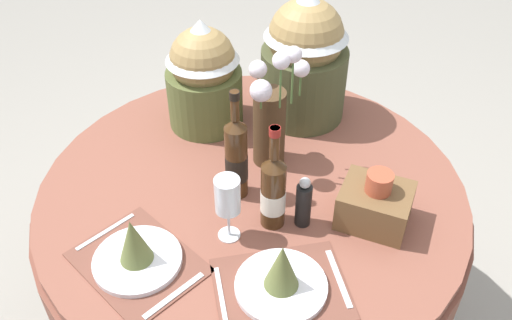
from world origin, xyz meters
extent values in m
cylinder|color=brown|center=(0.00, 0.00, 0.75)|extent=(1.33, 1.33, 0.04)
cylinder|color=brown|center=(0.00, 0.00, 0.65)|extent=(1.36, 1.36, 0.17)
cylinder|color=black|center=(0.00, 0.00, 0.38)|extent=(0.12, 0.12, 0.70)
cube|color=brown|center=(-0.16, -0.40, 0.78)|extent=(0.41, 0.37, 0.00)
cylinder|color=white|center=(-0.16, -0.40, 0.79)|extent=(0.24, 0.24, 0.02)
cone|color=#606B38|center=(-0.16, -0.40, 0.86)|extent=(0.09, 0.09, 0.14)
cube|color=silver|center=(-0.31, -0.34, 0.78)|extent=(0.08, 0.18, 0.00)
cube|color=silver|center=(-0.02, -0.46, 0.78)|extent=(0.09, 0.18, 0.00)
cube|color=brown|center=(0.22, -0.33, 0.78)|extent=(0.43, 0.41, 0.00)
cylinder|color=white|center=(0.22, -0.33, 0.79)|extent=(0.24, 0.24, 0.02)
cone|color=#606B38|center=(0.22, -0.33, 0.86)|extent=(0.09, 0.09, 0.14)
cube|color=silver|center=(0.09, -0.42, 0.78)|extent=(0.12, 0.16, 0.00)
cube|color=silver|center=(0.35, -0.25, 0.78)|extent=(0.12, 0.17, 0.00)
cylinder|color=#47331E|center=(0.00, 0.14, 0.91)|extent=(0.10, 0.10, 0.26)
sphere|color=silver|center=(0.09, 0.16, 1.13)|extent=(0.05, 0.05, 0.05)
cylinder|color=#4C7038|center=(0.09, 0.16, 1.07)|extent=(0.01, 0.01, 0.08)
sphere|color=silver|center=(0.01, 0.05, 1.10)|extent=(0.06, 0.06, 0.06)
cylinder|color=#4C7038|center=(0.01, 0.05, 1.06)|extent=(0.01, 0.01, 0.04)
sphere|color=silver|center=(-0.05, 0.18, 1.09)|extent=(0.06, 0.06, 0.06)
cylinder|color=#4C7038|center=(-0.05, 0.18, 1.05)|extent=(0.01, 0.01, 0.03)
sphere|color=silver|center=(0.08, 0.11, 1.20)|extent=(0.05, 0.05, 0.05)
cylinder|color=#4C7038|center=(0.08, 0.11, 1.11)|extent=(0.01, 0.01, 0.15)
sphere|color=silver|center=(0.06, 0.08, 1.19)|extent=(0.05, 0.05, 0.05)
cylinder|color=#4C7038|center=(0.06, 0.08, 1.11)|extent=(0.01, 0.01, 0.14)
cylinder|color=#422814|center=(0.12, -0.12, 0.88)|extent=(0.07, 0.07, 0.21)
cylinder|color=silver|center=(0.12, -0.12, 0.86)|extent=(0.07, 0.07, 0.07)
cone|color=#422814|center=(0.12, -0.12, 1.00)|extent=(0.07, 0.07, 0.03)
cylinder|color=#422814|center=(0.12, -0.12, 1.06)|extent=(0.03, 0.03, 0.10)
cylinder|color=maroon|center=(0.12, -0.12, 1.10)|extent=(0.03, 0.03, 0.02)
cylinder|color=#422814|center=(-0.03, -0.04, 0.90)|extent=(0.07, 0.07, 0.25)
cylinder|color=black|center=(-0.03, -0.04, 0.88)|extent=(0.07, 0.07, 0.08)
cone|color=#422814|center=(-0.03, -0.04, 1.04)|extent=(0.07, 0.07, 0.03)
cylinder|color=#422814|center=(-0.03, -0.04, 1.10)|extent=(0.03, 0.03, 0.09)
cylinder|color=black|center=(-0.03, -0.04, 1.13)|extent=(0.03, 0.03, 0.02)
cylinder|color=silver|center=(0.02, -0.22, 0.78)|extent=(0.06, 0.06, 0.00)
cylinder|color=silver|center=(0.02, -0.22, 0.83)|extent=(0.01, 0.01, 0.10)
cylinder|color=silver|center=(0.02, -0.22, 0.93)|extent=(0.07, 0.07, 0.11)
cylinder|color=black|center=(0.20, -0.09, 0.84)|extent=(0.05, 0.05, 0.14)
sphere|color=#B7B7BC|center=(0.20, -0.09, 0.93)|extent=(0.03, 0.03, 0.03)
cylinder|color=#566033|center=(-0.29, 0.25, 0.88)|extent=(0.26, 0.26, 0.21)
sphere|color=#9E7F4C|center=(-0.29, 0.25, 1.03)|extent=(0.22, 0.22, 0.22)
cone|color=silver|center=(-0.29, 0.25, 1.10)|extent=(0.25, 0.25, 0.14)
cylinder|color=#474C2D|center=(0.01, 0.44, 0.90)|extent=(0.30, 0.30, 0.26)
sphere|color=#9E7F4C|center=(0.01, 0.44, 1.08)|extent=(0.26, 0.26, 0.26)
cone|color=silver|center=(0.01, 0.44, 1.17)|extent=(0.29, 0.29, 0.17)
cube|color=brown|center=(0.38, 0.00, 0.83)|extent=(0.20, 0.17, 0.12)
cylinder|color=#B24C33|center=(0.38, 0.00, 0.92)|extent=(0.07, 0.07, 0.06)
camera|label=1|loc=(0.50, -1.16, 1.93)|focal=38.51mm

